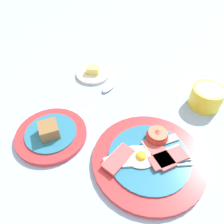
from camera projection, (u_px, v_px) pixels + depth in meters
ground_plane at (124, 149)px, 0.52m from camera, size 3.00×3.00×0.00m
breakfast_plate at (149, 157)px, 0.49m from camera, size 0.25×0.25×0.04m
bread_plate at (51, 134)px, 0.53m from camera, size 0.17×0.17×0.05m
sugar_cup at (207, 97)px, 0.60m from camera, size 0.09×0.09×0.06m
butter_dish at (93, 73)px, 0.71m from camera, size 0.11×0.11×0.03m
teaspoon_by_saucer at (105, 91)px, 0.65m from camera, size 0.06×0.19×0.01m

